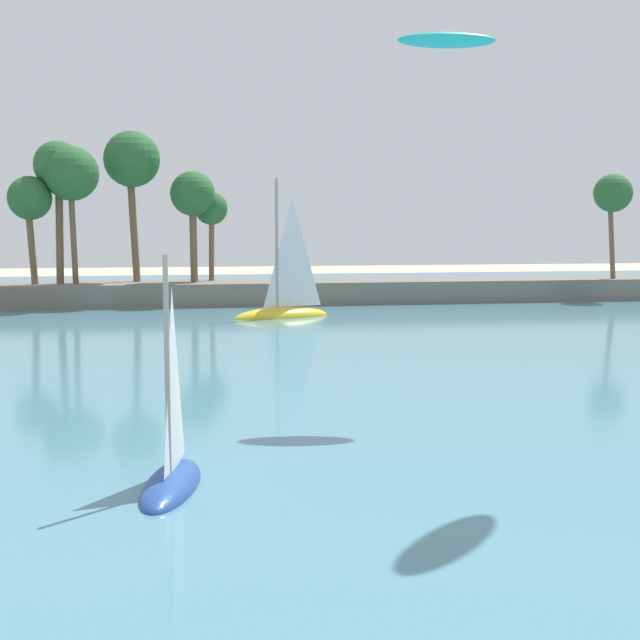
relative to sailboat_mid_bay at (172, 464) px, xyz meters
name	(u,v)px	position (x,y,z in m)	size (l,w,h in m)	color
sea	(172,320)	(0.17, 37.07, -0.57)	(220.00, 101.76, 0.06)	teal
palm_headland	(185,267)	(1.28, 47.97, 2.39)	(112.63, 6.84, 13.45)	slate
sailboat_mid_bay	(172,464)	(0.00, 0.00, 0.00)	(2.02, 4.27, 5.96)	#234793
sailboat_far_left	(284,304)	(7.59, 37.56, 0.36)	(7.14, 4.13, 9.93)	yellow
kite_aloft_low_near_shore	(447,40)	(9.50, 8.81, 11.93)	(3.38, 1.15, 0.47)	#1EADB2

